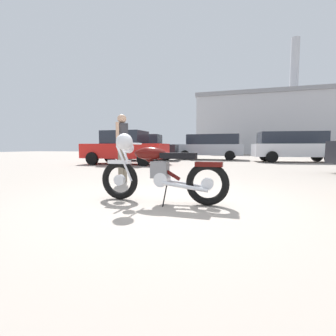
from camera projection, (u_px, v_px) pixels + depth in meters
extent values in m
plane|color=gray|center=(180.00, 203.00, 3.77)|extent=(80.00, 80.00, 0.00)
torus|color=black|center=(120.00, 180.00, 4.01)|extent=(0.64, 0.14, 0.64)
cylinder|color=silver|center=(120.00, 180.00, 4.01)|extent=(0.18, 0.09, 0.18)
torus|color=black|center=(207.00, 184.00, 3.58)|extent=(0.64, 0.14, 0.64)
cylinder|color=silver|center=(207.00, 184.00, 3.58)|extent=(0.18, 0.09, 0.18)
cube|color=silver|center=(119.00, 162.00, 3.98)|extent=(0.37, 0.15, 0.06)
cube|color=#4C0C0A|center=(209.00, 164.00, 3.55)|extent=(0.41, 0.15, 0.07)
cylinder|color=silver|center=(124.00, 163.00, 3.88)|extent=(0.29, 0.05, 0.58)
cylinder|color=silver|center=(128.00, 163.00, 4.02)|extent=(0.29, 0.05, 0.58)
sphere|color=silver|center=(129.00, 148.00, 3.91)|extent=(0.17, 0.17, 0.17)
cylinder|color=silver|center=(133.00, 144.00, 3.88)|extent=(0.05, 0.62, 0.03)
sphere|color=silver|center=(124.00, 142.00, 3.60)|extent=(0.25, 0.25, 0.25)
cylinder|color=#4C0C0A|center=(157.00, 165.00, 3.79)|extent=(0.76, 0.09, 0.47)
ellipsoid|color=#4C0C0A|center=(150.00, 154.00, 3.81)|extent=(0.53, 0.24, 0.20)
cube|color=black|center=(178.00, 156.00, 3.68)|extent=(0.55, 0.22, 0.09)
cube|color=slate|center=(160.00, 170.00, 3.79)|extent=(0.27, 0.19, 0.26)
cylinder|color=silver|center=(162.00, 179.00, 3.79)|extent=(0.23, 0.21, 0.22)
cylinder|color=silver|center=(185.00, 187.00, 3.59)|extent=(0.70, 0.09, 0.14)
cylinder|color=silver|center=(188.00, 185.00, 3.78)|extent=(0.70, 0.09, 0.14)
cylinder|color=black|center=(165.00, 194.00, 3.61)|extent=(0.03, 0.24, 0.33)
cylinder|color=#706656|center=(120.00, 165.00, 5.97)|extent=(0.12, 0.12, 0.86)
cylinder|color=#706656|center=(125.00, 164.00, 6.13)|extent=(0.12, 0.12, 0.86)
cylinder|color=#333338|center=(122.00, 135.00, 5.99)|extent=(0.30, 0.30, 0.58)
cylinder|color=tan|center=(118.00, 134.00, 5.81)|extent=(0.08, 0.08, 0.55)
cylinder|color=tan|center=(126.00, 135.00, 6.16)|extent=(0.08, 0.08, 0.55)
sphere|color=tan|center=(122.00, 119.00, 5.95)|extent=(0.22, 0.22, 0.22)
cylinder|color=black|center=(92.00, 158.00, 11.91)|extent=(0.62, 0.21, 0.62)
cylinder|color=black|center=(110.00, 157.00, 13.55)|extent=(0.62, 0.21, 0.62)
cylinder|color=black|center=(144.00, 159.00, 11.16)|extent=(0.62, 0.21, 0.62)
cylinder|color=black|center=(156.00, 158.00, 12.80)|extent=(0.62, 0.21, 0.62)
cube|color=red|center=(125.00, 151.00, 12.32)|extent=(4.24, 1.82, 0.72)
cube|color=#232833|center=(125.00, 137.00, 12.27)|extent=(2.04, 1.61, 0.64)
cylinder|color=black|center=(317.00, 156.00, 14.75)|extent=(0.66, 0.27, 0.64)
cylinder|color=black|center=(331.00, 157.00, 13.02)|extent=(0.66, 0.27, 0.64)
cylinder|color=black|center=(265.00, 156.00, 15.26)|extent=(0.66, 0.27, 0.64)
cylinder|color=black|center=(272.00, 157.00, 13.53)|extent=(0.66, 0.27, 0.64)
cube|color=silver|center=(296.00, 150.00, 14.11)|extent=(4.84, 2.16, 0.74)
cube|color=#232833|center=(291.00, 138.00, 14.10)|extent=(3.63, 1.90, 0.68)
cylinder|color=black|center=(121.00, 156.00, 15.35)|extent=(0.63, 0.25, 0.62)
cylinder|color=black|center=(130.00, 155.00, 17.04)|extent=(0.63, 0.25, 0.62)
cylinder|color=black|center=(163.00, 156.00, 14.89)|extent=(0.63, 0.25, 0.62)
cylinder|color=black|center=(168.00, 155.00, 16.58)|extent=(0.63, 0.25, 0.62)
cube|color=black|center=(145.00, 150.00, 15.93)|extent=(4.33, 2.07, 0.72)
cube|color=#232833|center=(145.00, 140.00, 15.88)|extent=(2.13, 1.73, 0.64)
cylinder|color=black|center=(185.00, 155.00, 16.75)|extent=(0.65, 0.25, 0.64)
cylinder|color=black|center=(191.00, 154.00, 18.42)|extent=(0.65, 0.25, 0.64)
cylinder|color=black|center=(230.00, 156.00, 15.82)|extent=(0.65, 0.25, 0.64)
cylinder|color=black|center=(231.00, 155.00, 17.49)|extent=(0.65, 0.25, 0.64)
cube|color=#ADB2BC|center=(209.00, 150.00, 17.09)|extent=(4.80, 2.03, 0.74)
cube|color=#232833|center=(213.00, 139.00, 16.94)|extent=(3.59, 1.80, 0.68)
cube|color=#B2B2B7|center=(261.00, 128.00, 34.98)|extent=(16.80, 13.52, 7.23)
cube|color=gray|center=(262.00, 101.00, 34.65)|extent=(17.11, 13.83, 0.50)
cylinder|color=#B2B2B7|center=(294.00, 70.00, 33.13)|extent=(1.10, 1.10, 8.34)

